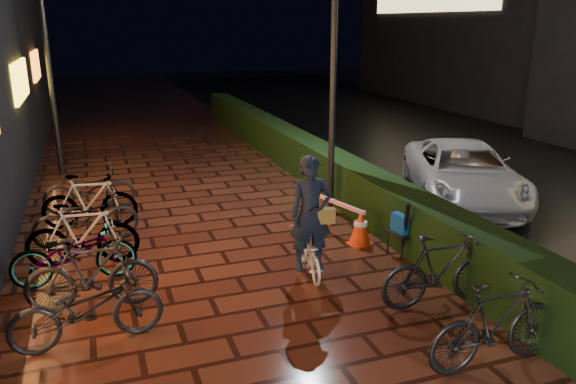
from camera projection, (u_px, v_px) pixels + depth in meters
name	position (u px, v px, depth m)	size (l,w,h in m)	color
ground	(282.00, 350.00, 7.00)	(80.00, 80.00, 0.00)	#381911
asphalt_road	(550.00, 181.00, 14.38)	(11.00, 60.00, 0.01)	black
hedge	(301.00, 154.00, 15.12)	(0.70, 20.00, 1.00)	black
van	(463.00, 173.00, 12.68)	(2.16, 4.69, 1.30)	silver
lamp_post_hedge	(333.00, 85.00, 11.43)	(0.46, 0.13, 4.90)	black
lamp_post_sf	(49.00, 69.00, 14.28)	(0.48, 0.22, 5.04)	black
cyclist	(310.00, 232.00, 8.89)	(0.74, 1.43, 1.98)	silver
traffic_barrier	(339.00, 218.00, 10.73)	(0.78, 1.62, 0.66)	red
cart_assembly	(406.00, 225.00, 9.72)	(0.64, 0.68, 1.09)	black
parked_bikes_storefront	(85.00, 233.00, 9.46)	(2.18, 6.28, 1.10)	black
parked_bikes_hedge	(466.00, 294.00, 7.26)	(2.10, 2.09, 1.10)	black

